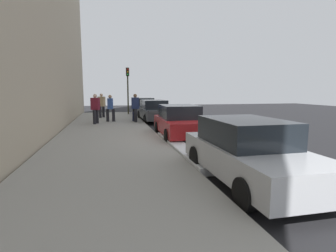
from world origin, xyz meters
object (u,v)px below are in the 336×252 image
(parked_car_navy, at_px, (144,106))
(pedestrian_navy_coat, at_px, (135,107))
(parked_car_red, at_px, (180,122))
(rolling_suitcase, at_px, (134,117))
(parked_car_silver, at_px, (248,151))
(parked_car_charcoal, at_px, (154,111))
(pedestrian_burgundy_coat, at_px, (95,108))
(pedestrian_tan_coat, at_px, (102,105))
(pedestrian_blue_coat, at_px, (110,107))
(traffic_light_pole, at_px, (128,83))

(parked_car_navy, height_order, pedestrian_navy_coat, pedestrian_navy_coat)
(parked_car_red, relative_size, rolling_suitcase, 4.30)
(parked_car_silver, distance_m, pedestrian_navy_coat, 11.81)
(parked_car_navy, height_order, parked_car_charcoal, same)
(pedestrian_burgundy_coat, bearing_deg, pedestrian_tan_coat, 175.87)
(pedestrian_blue_coat, relative_size, pedestrian_burgundy_coat, 0.96)
(pedestrian_navy_coat, bearing_deg, rolling_suitcase, -171.28)
(parked_car_navy, xyz_separation_m, parked_car_red, (12.24, 0.06, -0.00))
(parked_car_silver, relative_size, traffic_light_pole, 1.11)
(parked_car_charcoal, distance_m, parked_car_red, 6.77)
(parked_car_red, distance_m, rolling_suitcase, 6.14)
(pedestrian_tan_coat, relative_size, rolling_suitcase, 1.87)
(parked_car_charcoal, bearing_deg, pedestrian_burgundy_coat, -66.81)
(parked_car_silver, bearing_deg, traffic_light_pole, -174.76)
(pedestrian_tan_coat, relative_size, pedestrian_navy_coat, 1.00)
(parked_car_navy, xyz_separation_m, rolling_suitcase, (6.31, -1.50, -0.30))
(parked_car_red, xyz_separation_m, parked_car_silver, (6.13, 0.03, 0.00))
(pedestrian_burgundy_coat, bearing_deg, traffic_light_pole, 158.59)
(parked_car_red, distance_m, parked_car_silver, 6.13)
(parked_car_red, bearing_deg, pedestrian_tan_coat, -157.22)
(parked_car_silver, distance_m, traffic_light_pole, 17.61)
(parked_car_navy, distance_m, pedestrian_navy_coat, 6.83)
(parked_car_charcoal, bearing_deg, rolling_suitcase, -60.61)
(parked_car_navy, height_order, pedestrian_blue_coat, pedestrian_blue_coat)
(rolling_suitcase, bearing_deg, pedestrian_burgundy_coat, -70.90)
(parked_car_silver, relative_size, pedestrian_tan_coat, 2.43)
(parked_car_silver, height_order, pedestrian_tan_coat, pedestrian_tan_coat)
(parked_car_charcoal, relative_size, parked_car_silver, 1.07)
(traffic_light_pole, bearing_deg, parked_car_silver, 5.24)
(parked_car_navy, xyz_separation_m, parked_car_charcoal, (5.47, -0.02, 0.00))
(pedestrian_navy_coat, relative_size, traffic_light_pole, 0.46)
(parked_car_charcoal, height_order, parked_car_silver, same)
(pedestrian_tan_coat, bearing_deg, pedestrian_burgundy_coat, -4.13)
(pedestrian_blue_coat, bearing_deg, pedestrian_tan_coat, -167.27)
(parked_car_charcoal, relative_size, pedestrian_navy_coat, 2.59)
(parked_car_navy, distance_m, parked_car_charcoal, 5.47)
(pedestrian_blue_coat, xyz_separation_m, pedestrian_burgundy_coat, (1.01, -0.90, 0.04))
(parked_car_silver, xyz_separation_m, traffic_light_pole, (-17.41, -1.60, 2.09))
(pedestrian_navy_coat, bearing_deg, pedestrian_burgundy_coat, -78.87)
(pedestrian_burgundy_coat, xyz_separation_m, pedestrian_tan_coat, (-3.78, 0.27, -0.01))
(parked_car_silver, relative_size, pedestrian_navy_coat, 2.42)
(parked_car_charcoal, height_order, pedestrian_blue_coat, pedestrian_blue_coat)
(parked_car_silver, height_order, pedestrian_blue_coat, pedestrian_blue_coat)
(parked_car_navy, height_order, pedestrian_tan_coat, pedestrian_tan_coat)
(parked_car_charcoal, distance_m, pedestrian_navy_coat, 1.90)
(rolling_suitcase, bearing_deg, pedestrian_blue_coat, -96.05)
(pedestrian_burgundy_coat, distance_m, traffic_light_pole, 6.88)
(traffic_light_pole, relative_size, rolling_suitcase, 4.07)
(parked_car_red, height_order, rolling_suitcase, parked_car_red)
(parked_car_navy, distance_m, parked_car_red, 12.24)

